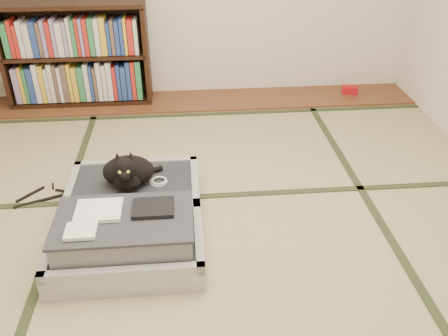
{
  "coord_description": "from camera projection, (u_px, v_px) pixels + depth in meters",
  "views": [
    {
      "loc": [
        -0.18,
        -2.22,
        1.83
      ],
      "look_at": [
        0.05,
        0.35,
        0.25
      ],
      "focal_mm": 38.0,
      "sensor_mm": 36.0,
      "label": 1
    }
  ],
  "objects": [
    {
      "name": "suitcase",
      "position": [
        130.0,
        220.0,
        2.78
      ],
      "size": [
        0.83,
        1.11,
        0.33
      ],
      "color": "#BBBBC0",
      "rests_on": "floor"
    },
    {
      "name": "cat",
      "position": [
        128.0,
        172.0,
        2.95
      ],
      "size": [
        0.37,
        0.37,
        0.3
      ],
      "color": "black",
      "rests_on": "suitcase"
    },
    {
      "name": "bookcase",
      "position": [
        77.0,
        57.0,
        4.29
      ],
      "size": [
        1.29,
        0.29,
        0.92
      ],
      "color": "black",
      "rests_on": "wood_strip"
    },
    {
      "name": "red_item",
      "position": [
        350.0,
        90.0,
        4.66
      ],
      "size": [
        0.17,
        0.13,
        0.07
      ],
      "primitive_type": "cube",
      "rotation": [
        0.0,
        0.0,
        -0.28
      ],
      "color": "#AA0D15",
      "rests_on": "wood_strip"
    },
    {
      "name": "cable_coil",
      "position": [
        159.0,
        181.0,
        3.04
      ],
      "size": [
        0.12,
        0.12,
        0.03
      ],
      "color": "white",
      "rests_on": "suitcase"
    },
    {
      "name": "tatami_borders",
      "position": [
        215.0,
        188.0,
        3.27
      ],
      "size": [
        4.0,
        4.5,
        0.01
      ],
      "color": "#2D381E",
      "rests_on": "ground"
    },
    {
      "name": "hanger",
      "position": [
        49.0,
        196.0,
        3.18
      ],
      "size": [
        0.44,
        0.28,
        0.01
      ],
      "color": "black",
      "rests_on": "floor"
    },
    {
      "name": "wood_strip",
      "position": [
        203.0,
        100.0,
        4.55
      ],
      "size": [
        4.0,
        0.5,
        0.02
      ],
      "primitive_type": "cube",
      "color": "brown",
      "rests_on": "ground"
    },
    {
      "name": "floor",
      "position": [
        221.0,
        234.0,
        2.85
      ],
      "size": [
        4.5,
        4.5,
        0.0
      ],
      "primitive_type": "plane",
      "color": "tan",
      "rests_on": "ground"
    }
  ]
}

